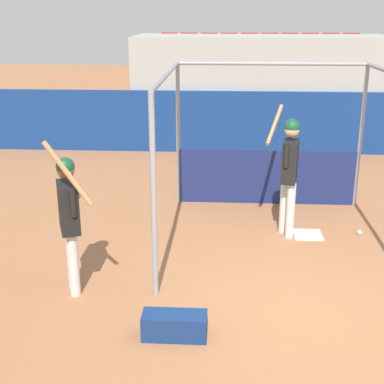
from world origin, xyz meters
TOP-DOWN VIEW (x-y plane):
  - ground_plane at (0.00, 0.00)m, footprint 60.00×60.00m
  - outfield_wall at (0.00, 7.51)m, footprint 24.00×0.12m
  - bleacher_section at (0.00, 8.78)m, footprint 6.50×2.40m
  - batting_cage at (-0.14, 3.07)m, footprint 3.28×3.51m
  - home_plate at (0.42, 2.33)m, footprint 0.44×0.44m
  - player_batter at (0.07, 2.34)m, footprint 0.54×0.90m
  - player_waiting at (-2.77, 0.36)m, footprint 0.58×0.68m
  - equipment_bag at (-1.43, -0.57)m, footprint 0.70×0.28m
  - baseball at (1.24, 2.40)m, footprint 0.07×0.07m

SIDE VIEW (x-z plane):
  - ground_plane at x=0.00m, z-range 0.00..0.00m
  - home_plate at x=0.42m, z-range 0.00..0.02m
  - baseball at x=1.24m, z-range 0.00..0.07m
  - equipment_bag at x=-1.43m, z-range 0.00..0.28m
  - outfield_wall at x=0.00m, z-range 0.00..1.51m
  - player_waiting at x=-2.77m, z-range 0.04..2.07m
  - player_batter at x=0.07m, z-range 0.15..2.11m
  - batting_cage at x=-0.14m, z-range -0.13..2.41m
  - bleacher_section at x=0.00m, z-range 0.00..2.79m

